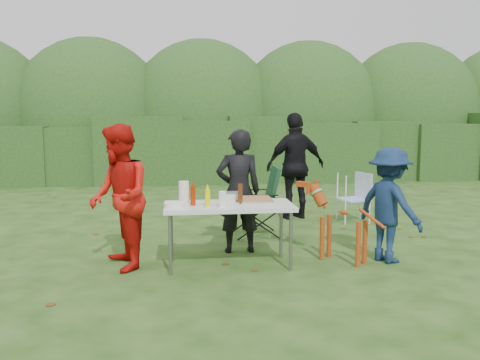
{
  "coord_description": "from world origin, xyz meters",
  "views": [
    {
      "loc": [
        -0.66,
        -5.54,
        1.77
      ],
      "look_at": [
        0.04,
        0.45,
        1.0
      ],
      "focal_mm": 38.0,
      "sensor_mm": 36.0,
      "label": 1
    }
  ],
  "objects": [
    {
      "name": "paper_towel_roll",
      "position": [
        -0.63,
        0.4,
        0.87
      ],
      "size": [
        0.12,
        0.12,
        0.26
      ],
      "primitive_type": "cylinder",
      "color": "white",
      "rests_on": "folding_table"
    },
    {
      "name": "ketchup_bottle",
      "position": [
        -0.52,
        0.24,
        0.85
      ],
      "size": [
        0.06,
        0.06,
        0.22
      ],
      "primitive_type": "cylinder",
      "color": "#922103",
      "rests_on": "folding_table"
    },
    {
      "name": "cup_stack",
      "position": [
        -0.2,
        0.09,
        0.83
      ],
      "size": [
        0.08,
        0.08,
        0.18
      ],
      "primitive_type": "cylinder",
      "color": "white",
      "rests_on": "folding_table"
    },
    {
      "name": "shrub_backdrop",
      "position": [
        0.0,
        9.6,
        1.6
      ],
      "size": [
        20.0,
        2.6,
        3.2
      ],
      "primitive_type": "ellipsoid",
      "color": "#3D6628",
      "rests_on": "ground"
    },
    {
      "name": "focaccia_bread",
      "position": [
        0.2,
        0.41,
        0.78
      ],
      "size": [
        0.4,
        0.26,
        0.04
      ],
      "primitive_type": "cube",
      "color": "#A9723F",
      "rests_on": "food_tray"
    },
    {
      "name": "lawn_chair",
      "position": [
        2.2,
        2.55,
        0.41
      ],
      "size": [
        0.61,
        0.61,
        0.82
      ],
      "primitive_type": null,
      "rotation": [
        0.0,
        0.0,
        3.46
      ],
      "color": "#4776E9",
      "rests_on": "ground"
    },
    {
      "name": "person_red_jacket",
      "position": [
        -1.36,
        0.31,
        0.84
      ],
      "size": [
        0.85,
        0.97,
        1.68
      ],
      "primitive_type": "imported",
      "rotation": [
        0.0,
        0.0,
        -1.27
      ],
      "color": "red",
      "rests_on": "ground"
    },
    {
      "name": "person_cook",
      "position": [
        0.08,
        0.88,
        0.8
      ],
      "size": [
        0.6,
        0.4,
        1.6
      ],
      "primitive_type": "imported",
      "rotation": [
        0.0,
        0.0,
        3.18
      ],
      "color": "black",
      "rests_on": "ground"
    },
    {
      "name": "pasta_bowl",
      "position": [
        -0.05,
        0.51,
        0.79
      ],
      "size": [
        0.26,
        0.26,
        0.1
      ],
      "primitive_type": "cylinder",
      "color": "silver",
      "rests_on": "folding_table"
    },
    {
      "name": "camping_chair",
      "position": [
        0.44,
        1.73,
        0.52
      ],
      "size": [
        0.66,
        0.66,
        1.03
      ],
      "primitive_type": null,
      "rotation": [
        0.0,
        0.0,
        3.12
      ],
      "color": "#173E25",
      "rests_on": "ground"
    },
    {
      "name": "folding_table",
      "position": [
        -0.11,
        0.27,
        0.69
      ],
      "size": [
        1.5,
        0.7,
        0.74
      ],
      "color": "silver",
      "rests_on": "ground"
    },
    {
      "name": "dog",
      "position": [
        1.28,
        0.28,
        0.46
      ],
      "size": [
        0.95,
        0.98,
        0.93
      ],
      "primitive_type": null,
      "rotation": [
        0.0,
        0.0,
        2.32
      ],
      "color": "#9D3912",
      "rests_on": "ground"
    },
    {
      "name": "plate_stack",
      "position": [
        -0.74,
        0.18,
        0.77
      ],
      "size": [
        0.24,
        0.24,
        0.05
      ],
      "primitive_type": "cylinder",
      "color": "white",
      "rests_on": "folding_table"
    },
    {
      "name": "hedge_row",
      "position": [
        0.0,
        8.0,
        0.85
      ],
      "size": [
        22.0,
        1.4,
        1.7
      ],
      "primitive_type": "cube",
      "color": "#23471C",
      "rests_on": "ground"
    },
    {
      "name": "child",
      "position": [
        1.83,
        0.24,
        0.69
      ],
      "size": [
        0.87,
        1.03,
        1.39
      ],
      "primitive_type": "imported",
      "rotation": [
        0.0,
        0.0,
        2.05
      ],
      "color": "#112649",
      "rests_on": "ground"
    },
    {
      "name": "mustard_bottle",
      "position": [
        -0.36,
        0.15,
        0.84
      ],
      "size": [
        0.06,
        0.06,
        0.2
      ],
      "primitive_type": "cylinder",
      "color": "#E6EC00",
      "rests_on": "folding_table"
    },
    {
      "name": "ground",
      "position": [
        0.0,
        0.0,
        0.0
      ],
      "size": [
        80.0,
        80.0,
        0.0
      ],
      "primitive_type": "plane",
      "color": "#1E4211"
    },
    {
      "name": "person_black_puffy",
      "position": [
        1.29,
        2.93,
        0.91
      ],
      "size": [
        1.14,
        0.69,
        1.82
      ],
      "primitive_type": "imported",
      "rotation": [
        0.0,
        0.0,
        3.39
      ],
      "color": "black",
      "rests_on": "ground"
    },
    {
      "name": "beer_bottle",
      "position": [
        0.03,
        0.28,
        0.86
      ],
      "size": [
        0.06,
        0.06,
        0.24
      ],
      "primitive_type": "cylinder",
      "color": "#47230F",
      "rests_on": "folding_table"
    },
    {
      "name": "food_tray",
      "position": [
        0.2,
        0.41,
        0.75
      ],
      "size": [
        0.45,
        0.3,
        0.02
      ],
      "primitive_type": "cube",
      "color": "#B7B7BA",
      "rests_on": "folding_table"
    }
  ]
}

